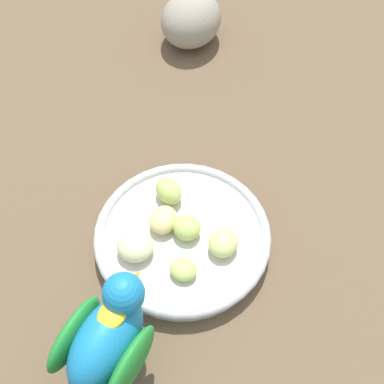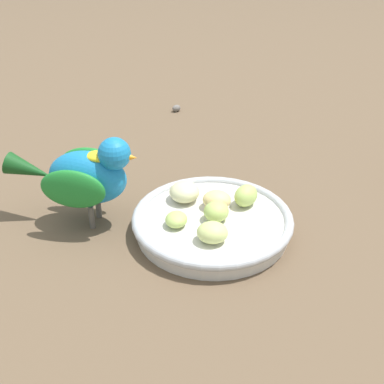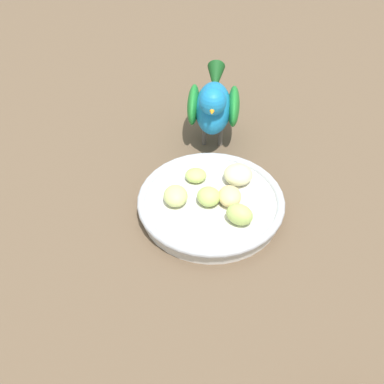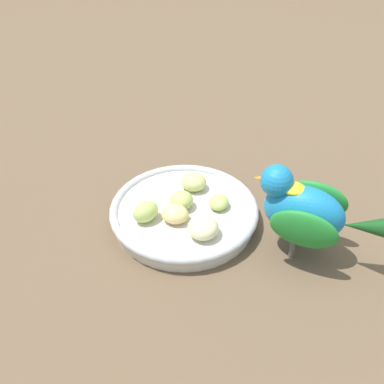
# 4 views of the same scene
# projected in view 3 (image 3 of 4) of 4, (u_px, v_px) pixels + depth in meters

# --- Properties ---
(ground_plane) EXTENTS (4.00, 4.00, 0.00)m
(ground_plane) POSITION_uv_depth(u_px,v_px,m) (206.00, 216.00, 0.73)
(ground_plane) COLOR brown
(feeding_bowl) EXTENTS (0.20, 0.20, 0.03)m
(feeding_bowl) POSITION_uv_depth(u_px,v_px,m) (208.00, 203.00, 0.73)
(feeding_bowl) COLOR beige
(feeding_bowl) RESTS_ON ground_plane
(apple_piece_0) EXTENTS (0.05, 0.05, 0.02)m
(apple_piece_0) POSITION_uv_depth(u_px,v_px,m) (176.00, 196.00, 0.72)
(apple_piece_0) COLOR #C6D17A
(apple_piece_0) RESTS_ON feeding_bowl
(apple_piece_1) EXTENTS (0.04, 0.03, 0.03)m
(apple_piece_1) POSITION_uv_depth(u_px,v_px,m) (240.00, 214.00, 0.69)
(apple_piece_1) COLOR #B2CC66
(apple_piece_1) RESTS_ON feeding_bowl
(apple_piece_2) EXTENTS (0.05, 0.05, 0.02)m
(apple_piece_2) POSITION_uv_depth(u_px,v_px,m) (230.00, 196.00, 0.72)
(apple_piece_2) COLOR #E5C67F
(apple_piece_2) RESTS_ON feeding_bowl
(apple_piece_3) EXTENTS (0.06, 0.06, 0.02)m
(apple_piece_3) POSITION_uv_depth(u_px,v_px,m) (238.00, 175.00, 0.75)
(apple_piece_3) COLOR beige
(apple_piece_3) RESTS_ON feeding_bowl
(apple_piece_4) EXTENTS (0.04, 0.03, 0.02)m
(apple_piece_4) POSITION_uv_depth(u_px,v_px,m) (207.00, 196.00, 0.72)
(apple_piece_4) COLOR #B2CC66
(apple_piece_4) RESTS_ON feeding_bowl
(apple_piece_5) EXTENTS (0.04, 0.04, 0.02)m
(apple_piece_5) POSITION_uv_depth(u_px,v_px,m) (196.00, 175.00, 0.75)
(apple_piece_5) COLOR #B2CC66
(apple_piece_5) RESTS_ON feeding_bowl
(parrot) EXTENTS (0.12, 0.16, 0.12)m
(parrot) POSITION_uv_depth(u_px,v_px,m) (213.00, 104.00, 0.81)
(parrot) COLOR #59544C
(parrot) RESTS_ON ground_plane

